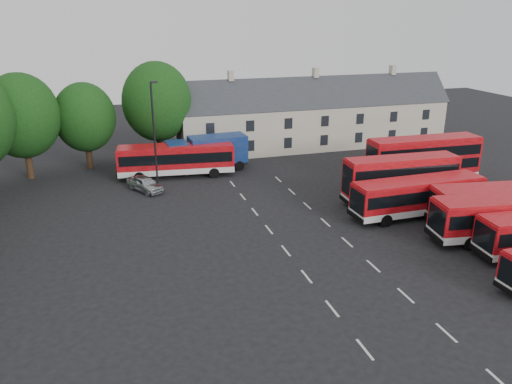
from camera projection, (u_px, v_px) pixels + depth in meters
ground at (296, 263)px, 35.03m from camera, size 140.00×140.00×0.00m
lane_markings at (317, 246)px, 37.51m from camera, size 5.15×33.80×0.01m
treeline at (3, 130)px, 44.54m from camera, size 29.92×32.59×12.01m
terrace_houses at (314, 117)px, 64.55m from camera, size 35.70×7.13×10.06m
bus_row_c at (512, 215)px, 37.95m from camera, size 12.53×4.50×3.47m
bus_row_d at (502, 201)px, 40.87m from camera, size 11.99×4.53×3.31m
bus_row_e at (418, 194)px, 42.50m from camera, size 11.78×2.97×3.31m
bus_dd_south at (401, 177)px, 45.46m from camera, size 10.68×2.95×4.34m
bus_dd_north at (423, 157)px, 50.62m from camera, size 11.76×3.09×4.79m
bus_north at (176, 158)px, 52.91m from camera, size 12.35×4.11×3.43m
box_truck at (208, 152)px, 54.88m from camera, size 8.92×3.34×3.83m
silver_car at (145, 184)px, 48.91m from camera, size 3.79×4.69×1.50m
lamppost at (154, 133)px, 47.94m from camera, size 0.74×0.34×10.58m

